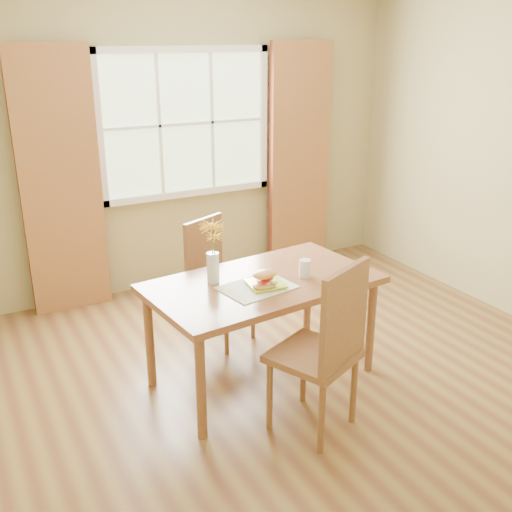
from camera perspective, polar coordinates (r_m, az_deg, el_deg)
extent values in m
cube|color=brown|center=(4.40, 3.39, -10.61)|extent=(4.20, 3.80, 0.02)
cube|color=tan|center=(5.56, -6.81, 10.91)|extent=(4.20, 0.02, 2.70)
cube|color=#AEC897|center=(5.51, -6.75, 12.41)|extent=(1.50, 0.02, 1.20)
cube|color=white|center=(5.43, -6.92, 18.97)|extent=(1.62, 0.04, 0.06)
cube|color=white|center=(5.60, -6.37, 5.98)|extent=(1.62, 0.04, 0.06)
cube|color=white|center=(5.24, -14.72, 11.50)|extent=(0.06, 0.04, 1.32)
cube|color=white|center=(5.81, 0.70, 12.96)|extent=(0.06, 0.04, 1.32)
cube|color=white|center=(5.48, -6.65, 12.38)|extent=(1.50, 0.03, 0.02)
cube|color=maroon|center=(5.18, -18.11, 6.52)|extent=(0.65, 0.08, 2.20)
cube|color=maroon|center=(6.00, 4.15, 9.28)|extent=(0.65, 0.08, 2.20)
cube|color=brown|center=(3.95, 0.64, -2.65)|extent=(1.58, 1.00, 0.05)
cylinder|color=brown|center=(3.54, -5.27, -12.37)|extent=(0.06, 0.06, 0.69)
cylinder|color=brown|center=(4.26, 10.86, -6.63)|extent=(0.06, 0.06, 0.69)
cylinder|color=brown|center=(4.08, -10.10, -7.86)|extent=(0.06, 0.06, 0.69)
cylinder|color=brown|center=(4.72, 4.94, -3.54)|extent=(0.06, 0.06, 0.69)
cube|color=brown|center=(3.57, 5.49, -9.42)|extent=(0.59, 0.59, 0.04)
cube|color=brown|center=(3.34, 8.61, -5.80)|extent=(0.43, 0.22, 0.58)
cylinder|color=brown|center=(3.50, 6.26, -15.08)|extent=(0.04, 0.04, 0.46)
cylinder|color=brown|center=(3.76, 9.28, -12.43)|extent=(0.04, 0.04, 0.46)
cylinder|color=brown|center=(3.67, 1.31, -13.12)|extent=(0.04, 0.04, 0.46)
cylinder|color=brown|center=(3.92, 4.56, -10.76)|extent=(0.04, 0.04, 0.46)
cube|color=brown|center=(4.57, -3.13, -3.21)|extent=(0.53, 0.53, 0.04)
cube|color=brown|center=(4.58, -4.91, 0.49)|extent=(0.38, 0.19, 0.51)
cylinder|color=brown|center=(4.46, -2.83, -7.00)|extent=(0.03, 0.03, 0.41)
cylinder|color=brown|center=(4.68, -0.28, -5.56)|extent=(0.03, 0.03, 0.41)
cylinder|color=brown|center=(4.65, -5.88, -5.86)|extent=(0.03, 0.03, 0.41)
cylinder|color=brown|center=(4.87, -3.30, -4.55)|extent=(0.03, 0.03, 0.41)
cube|color=beige|center=(3.82, 0.09, -3.00)|extent=(0.50, 0.40, 0.01)
cube|color=#C8D836|center=(3.84, 0.90, -2.74)|extent=(0.25, 0.25, 0.01)
ellipsoid|color=#E6964E|center=(3.77, 0.79, -2.78)|extent=(0.16, 0.12, 0.04)
ellipsoid|color=#4C8C2D|center=(3.77, 1.54, -2.57)|extent=(0.09, 0.06, 0.01)
cylinder|color=red|center=(3.75, 0.73, -2.33)|extent=(0.08, 0.08, 0.01)
cylinder|color=red|center=(3.77, 1.07, -2.11)|extent=(0.08, 0.08, 0.01)
ellipsoid|color=#E6964E|center=(3.74, 0.83, -1.75)|extent=(0.16, 0.12, 0.06)
cylinder|color=silver|center=(3.99, 4.68, -1.18)|extent=(0.08, 0.08, 0.12)
cylinder|color=silver|center=(3.99, 4.68, -1.31)|extent=(0.07, 0.07, 0.10)
cylinder|color=silver|center=(3.89, -4.12, -1.11)|extent=(0.08, 0.08, 0.20)
cylinder|color=silver|center=(3.90, -4.10, -1.80)|extent=(0.07, 0.07, 0.10)
cylinder|color=#3D7028|center=(3.85, -4.15, 0.13)|extent=(0.01, 0.01, 0.38)
cylinder|color=#3D7028|center=(3.86, -3.90, -0.35)|extent=(0.01, 0.01, 0.31)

